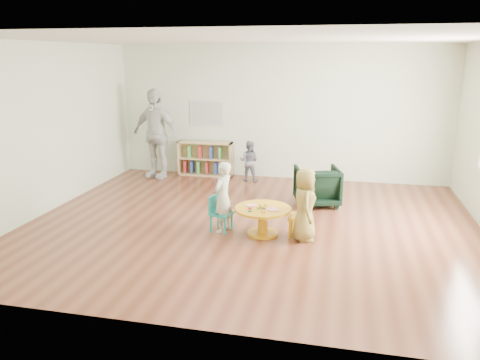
{
  "coord_description": "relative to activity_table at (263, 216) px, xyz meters",
  "views": [
    {
      "loc": [
        1.34,
        -6.82,
        2.58
      ],
      "look_at": [
        -0.12,
        -0.3,
        0.79
      ],
      "focal_mm": 35.0,
      "sensor_mm": 36.0,
      "label": 1
    }
  ],
  "objects": [
    {
      "name": "room",
      "position": [
        -0.24,
        0.39,
        1.61
      ],
      "size": [
        7.1,
        7.0,
        2.8
      ],
      "color": "brown",
      "rests_on": "ground"
    },
    {
      "name": "bookshelf",
      "position": [
        -1.86,
        3.25,
        0.08
      ],
      "size": [
        1.2,
        0.3,
        0.75
      ],
      "color": "tan",
      "rests_on": "ground"
    },
    {
      "name": "armchair",
      "position": [
        0.69,
        1.62,
        0.06
      ],
      "size": [
        0.9,
        0.92,
        0.69
      ],
      "primitive_type": "imported",
      "rotation": [
        0.0,
        0.0,
        3.41
      ],
      "color": "black",
      "rests_on": "ground"
    },
    {
      "name": "child_right",
      "position": [
        0.61,
        -0.08,
        0.24
      ],
      "size": [
        0.42,
        0.57,
        1.05
      ],
      "primitive_type": "imported",
      "rotation": [
        0.0,
        0.0,
        1.75
      ],
      "color": "yellow",
      "rests_on": "ground"
    },
    {
      "name": "alphabet_poster",
      "position": [
        -1.85,
        3.37,
        1.06
      ],
      "size": [
        0.74,
        0.01,
        0.54
      ],
      "color": "silver",
      "rests_on": "ground"
    },
    {
      "name": "toddler",
      "position": [
        -0.81,
        2.95,
        0.14
      ],
      "size": [
        0.43,
        0.35,
        0.86
      ],
      "primitive_type": "imported",
      "rotation": [
        0.0,
        0.0,
        3.09
      ],
      "color": "#171638",
      "rests_on": "ground"
    },
    {
      "name": "child_left",
      "position": [
        -0.61,
        -0.0,
        0.25
      ],
      "size": [
        0.36,
        0.45,
        1.07
      ],
      "primitive_type": "imported",
      "rotation": [
        0.0,
        0.0,
        -1.87
      ],
      "color": "silver",
      "rests_on": "ground"
    },
    {
      "name": "activity_table",
      "position": [
        0.0,
        0.0,
        0.0
      ],
      "size": [
        0.83,
        0.83,
        0.46
      ],
      "rotation": [
        0.0,
        0.0,
        0.34
      ],
      "color": "orange",
      "rests_on": "ground"
    },
    {
      "name": "kid_chair_left",
      "position": [
        -0.68,
        0.02,
        0.01
      ],
      "size": [
        0.35,
        0.35,
        0.55
      ],
      "rotation": [
        0.0,
        0.0,
        -1.79
      ],
      "color": "teal",
      "rests_on": "ground"
    },
    {
      "name": "adult_caretaker",
      "position": [
        -2.83,
        2.83,
        0.67
      ],
      "size": [
        1.2,
        0.73,
        1.91
      ],
      "primitive_type": "imported",
      "rotation": [
        0.0,
        0.0,
        -0.26
      ],
      "color": "silver",
      "rests_on": "ground"
    },
    {
      "name": "kid_chair_right",
      "position": [
        0.58,
        0.04,
        0.03
      ],
      "size": [
        0.32,
        0.32,
        0.59
      ],
      "rotation": [
        0.0,
        0.0,
        1.56
      ],
      "color": "orange",
      "rests_on": "ground"
    }
  ]
}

